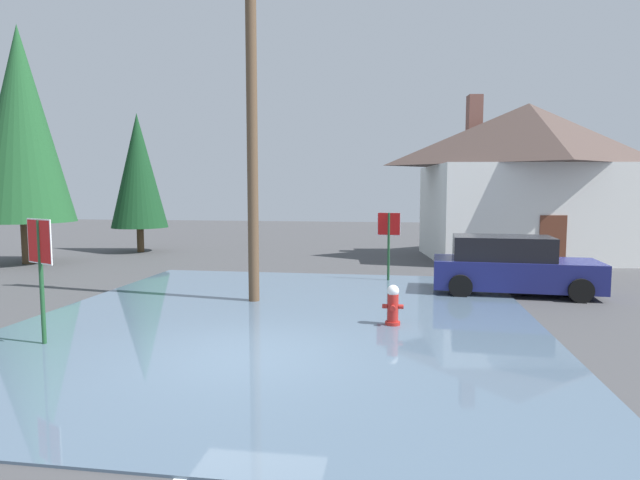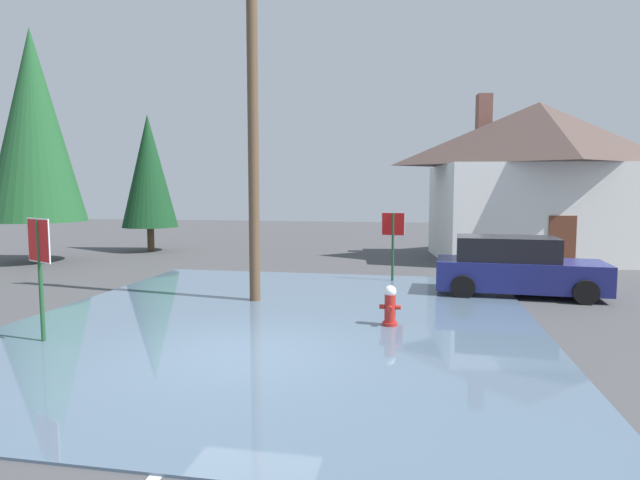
# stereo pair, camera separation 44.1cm
# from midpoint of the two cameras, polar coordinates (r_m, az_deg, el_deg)

# --- Properties ---
(ground_plane) EXTENTS (80.00, 80.00, 0.10)m
(ground_plane) POSITION_cam_midpoint_polar(r_m,az_deg,el_deg) (9.67, -7.13, -12.60)
(ground_plane) COLOR #424244
(flood_puddle) EXTENTS (11.34, 13.12, 0.04)m
(flood_puddle) POSITION_cam_midpoint_polar(r_m,az_deg,el_deg) (12.06, -3.33, -8.59)
(flood_puddle) COLOR #4C6075
(flood_puddle) RESTS_ON ground
(lane_stop_bar) EXTENTS (3.07, 0.34, 0.01)m
(lane_stop_bar) POSITION_cam_midpoint_polar(r_m,az_deg,el_deg) (8.95, -13.81, -13.84)
(lane_stop_bar) COLOR silver
(lane_stop_bar) RESTS_ON ground
(stop_sign_near) EXTENTS (0.76, 0.40, 2.41)m
(stop_sign_near) POSITION_cam_midpoint_polar(r_m,az_deg,el_deg) (11.22, -27.13, -1.32)
(stop_sign_near) COLOR #1E4C28
(stop_sign_near) RESTS_ON ground
(fire_hydrant) EXTENTS (0.46, 0.39, 0.91)m
(fire_hydrant) POSITION_cam_midpoint_polar(r_m,az_deg,el_deg) (11.50, 8.70, -7.15)
(fire_hydrant) COLOR #AD231E
(fire_hydrant) RESTS_ON ground
(utility_pole) EXTENTS (1.60, 0.28, 9.85)m
(utility_pole) POSITION_cam_midpoint_polar(r_m,az_deg,el_deg) (13.94, -6.36, 14.35)
(utility_pole) COLOR brown
(utility_pole) RESTS_ON ground
(stop_sign_far) EXTENTS (0.74, 0.11, 2.23)m
(stop_sign_far) POSITION_cam_midpoint_polar(r_m,az_deg,el_deg) (16.99, 8.65, 0.82)
(stop_sign_far) COLOR #1E4C28
(stop_sign_far) RESTS_ON ground
(house) EXTENTS (9.39, 7.22, 7.08)m
(house) POSITION_cam_midpoint_polar(r_m,az_deg,el_deg) (24.05, 22.89, 6.13)
(house) COLOR silver
(house) RESTS_ON ground
(parked_car) EXTENTS (4.58, 2.23, 1.64)m
(parked_car) POSITION_cam_midpoint_polar(r_m,az_deg,el_deg) (15.80, 21.15, -2.78)
(parked_car) COLOR navy
(parked_car) RESTS_ON ground
(pine_tree_tall_left) EXTENTS (3.73, 3.73, 9.32)m
(pine_tree_tall_left) POSITION_cam_midpoint_polar(r_m,az_deg,el_deg) (24.22, -28.12, 10.83)
(pine_tree_tall_left) COLOR #4C3823
(pine_tree_tall_left) RESTS_ON ground
(pine_tree_mid_left) EXTENTS (2.60, 2.60, 6.51)m
(pine_tree_mid_left) POSITION_cam_midpoint_polar(r_m,az_deg,el_deg) (26.43, -17.60, 7.11)
(pine_tree_mid_left) COLOR #4C3823
(pine_tree_mid_left) RESTS_ON ground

